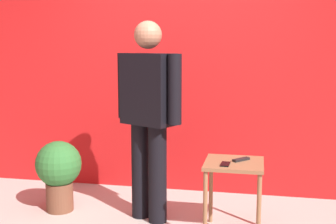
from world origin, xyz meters
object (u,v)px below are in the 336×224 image
(tv_remote, at_px, (241,159))
(cell_phone, at_px, (225,164))
(side_table, at_px, (234,175))
(potted_plant, at_px, (59,170))
(standing_person, at_px, (149,111))

(tv_remote, bearing_deg, cell_phone, -85.21)
(side_table, xyz_separation_m, tv_remote, (0.06, 0.05, 0.12))
(side_table, distance_m, potted_plant, 1.70)
(standing_person, bearing_deg, potted_plant, 177.99)
(cell_phone, relative_size, tv_remote, 0.85)
(cell_phone, bearing_deg, standing_person, 161.93)
(standing_person, xyz_separation_m, cell_phone, (0.71, -0.28, -0.38))
(standing_person, height_order, side_table, standing_person)
(side_table, bearing_deg, standing_person, 167.67)
(standing_person, distance_m, tv_remote, 0.92)
(tv_remote, bearing_deg, side_table, -94.90)
(potted_plant, bearing_deg, cell_phone, -10.79)
(cell_phone, height_order, tv_remote, tv_remote)
(standing_person, distance_m, side_table, 0.94)
(cell_phone, distance_m, tv_remote, 0.20)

